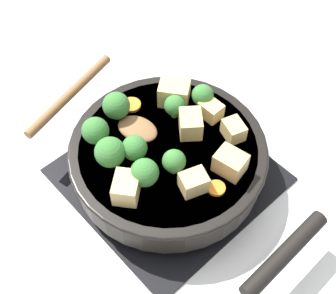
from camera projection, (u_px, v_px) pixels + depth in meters
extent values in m
plane|color=silver|center=(168.00, 175.00, 0.80)|extent=(2.40, 2.40, 0.00)
cube|color=black|center=(168.00, 174.00, 0.79)|extent=(0.31, 0.31, 0.01)
torus|color=black|center=(168.00, 169.00, 0.78)|extent=(0.24, 0.24, 0.01)
cube|color=black|center=(168.00, 169.00, 0.78)|extent=(0.01, 0.23, 0.01)
cube|color=black|center=(168.00, 169.00, 0.78)|extent=(0.23, 0.01, 0.01)
cylinder|color=black|center=(168.00, 157.00, 0.75)|extent=(0.31, 0.31, 0.06)
cylinder|color=brown|center=(168.00, 156.00, 0.75)|extent=(0.28, 0.28, 0.05)
torus|color=black|center=(168.00, 149.00, 0.73)|extent=(0.32, 0.32, 0.01)
cylinder|color=black|center=(286.00, 253.00, 0.64)|extent=(0.16, 0.03, 0.02)
ellipsoid|color=brown|center=(137.00, 129.00, 0.74)|extent=(0.06, 0.08, 0.01)
cylinder|color=brown|center=(70.00, 94.00, 0.79)|extent=(0.21, 0.07, 0.02)
cube|color=#DBB770|center=(189.00, 122.00, 0.74)|extent=(0.05, 0.06, 0.03)
cube|color=#DBB770|center=(230.00, 163.00, 0.69)|extent=(0.04, 0.05, 0.04)
cube|color=#DBB770|center=(126.00, 188.00, 0.66)|extent=(0.06, 0.06, 0.04)
cube|color=#DBB770|center=(234.00, 130.00, 0.73)|extent=(0.04, 0.04, 0.03)
cube|color=#DBB770|center=(194.00, 182.00, 0.67)|extent=(0.05, 0.04, 0.03)
cube|color=#DBB770|center=(212.00, 111.00, 0.76)|extent=(0.03, 0.04, 0.03)
cube|color=#DBB770|center=(174.00, 93.00, 0.77)|extent=(0.06, 0.06, 0.04)
cylinder|color=#709956|center=(175.00, 113.00, 0.76)|extent=(0.01, 0.01, 0.01)
sphere|color=#387533|center=(175.00, 105.00, 0.75)|extent=(0.03, 0.03, 0.03)
cylinder|color=#709956|center=(97.00, 139.00, 0.73)|extent=(0.01, 0.01, 0.01)
sphere|color=#387533|center=(95.00, 131.00, 0.71)|extent=(0.04, 0.04, 0.04)
cylinder|color=#709956|center=(145.00, 181.00, 0.69)|extent=(0.01, 0.01, 0.01)
sphere|color=#387533|center=(145.00, 173.00, 0.67)|extent=(0.04, 0.04, 0.04)
cylinder|color=#709956|center=(117.00, 115.00, 0.76)|extent=(0.01, 0.01, 0.01)
sphere|color=#387533|center=(116.00, 106.00, 0.74)|extent=(0.04, 0.04, 0.04)
cylinder|color=#709956|center=(112.00, 161.00, 0.71)|extent=(0.01, 0.01, 0.01)
sphere|color=#387533|center=(110.00, 152.00, 0.69)|extent=(0.05, 0.05, 0.05)
cylinder|color=#709956|center=(174.00, 168.00, 0.70)|extent=(0.01, 0.01, 0.01)
sphere|color=#387533|center=(174.00, 161.00, 0.68)|extent=(0.04, 0.04, 0.04)
cylinder|color=#709956|center=(135.00, 156.00, 0.71)|extent=(0.01, 0.01, 0.01)
sphere|color=#387533|center=(134.00, 148.00, 0.70)|extent=(0.04, 0.04, 0.04)
cylinder|color=#709956|center=(202.00, 103.00, 0.78)|extent=(0.01, 0.01, 0.01)
sphere|color=#387533|center=(203.00, 95.00, 0.76)|extent=(0.04, 0.04, 0.04)
cylinder|color=orange|center=(217.00, 187.00, 0.68)|extent=(0.03, 0.03, 0.01)
cylinder|color=orange|center=(123.00, 176.00, 0.69)|extent=(0.02, 0.02, 0.01)
cylinder|color=orange|center=(131.00, 105.00, 0.78)|extent=(0.03, 0.03, 0.01)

